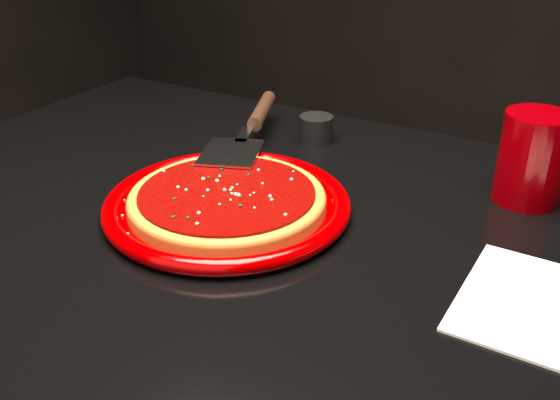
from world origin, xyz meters
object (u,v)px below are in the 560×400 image
object	(u,v)px
plate	(227,204)
ramekin	(316,129)
cup	(532,158)
pizza_server	(250,127)

from	to	relation	value
plate	ramekin	size ratio (longest dim) A/B	5.78
ramekin	plate	bearing A→B (deg)	-87.07
cup	ramekin	size ratio (longest dim) A/B	2.21
cup	ramekin	xyz separation A→B (m)	(-0.34, 0.05, -0.04)
pizza_server	ramekin	distance (m)	0.12
pizza_server	cup	xyz separation A→B (m)	(0.41, 0.04, 0.02)
plate	cup	world-z (taller)	cup
plate	cup	xyz separation A→B (m)	(0.32, 0.23, 0.05)
plate	pizza_server	xyz separation A→B (m)	(-0.08, 0.18, 0.03)
plate	pizza_server	size ratio (longest dim) A/B	0.92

